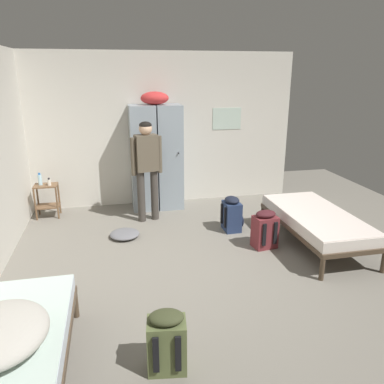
# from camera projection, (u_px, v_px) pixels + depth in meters

# --- Properties ---
(ground_plane) EXTENTS (8.74, 8.74, 0.00)m
(ground_plane) POSITION_uv_depth(u_px,v_px,m) (197.00, 270.00, 4.77)
(ground_plane) COLOR slate
(room_backdrop) EXTENTS (4.88, 5.52, 2.74)m
(room_backdrop) POSITION_uv_depth(u_px,v_px,m) (88.00, 148.00, 5.31)
(room_backdrop) COLOR beige
(room_backdrop) RESTS_ON ground_plane
(locker_bank) EXTENTS (0.90, 0.55, 2.07)m
(locker_bank) POSITION_uv_depth(u_px,v_px,m) (156.00, 155.00, 6.72)
(locker_bank) COLOR #8C99A3
(locker_bank) RESTS_ON ground_plane
(shelf_unit) EXTENTS (0.38, 0.30, 0.57)m
(shelf_unit) POSITION_uv_depth(u_px,v_px,m) (47.00, 198.00, 6.43)
(shelf_unit) COLOR brown
(shelf_unit) RESTS_ON ground_plane
(bed_left_front) EXTENTS (0.90, 1.90, 0.49)m
(bed_left_front) POSITION_uv_depth(u_px,v_px,m) (4.00, 355.00, 2.81)
(bed_left_front) COLOR #473828
(bed_left_front) RESTS_ON ground_plane
(bed_right) EXTENTS (0.90, 1.90, 0.49)m
(bed_right) POSITION_uv_depth(u_px,v_px,m) (316.00, 220.00, 5.37)
(bed_right) COLOR #473828
(bed_right) RESTS_ON ground_plane
(person_traveler) EXTENTS (0.51, 0.28, 1.65)m
(person_traveler) POSITION_uv_depth(u_px,v_px,m) (147.00, 162.00, 6.09)
(person_traveler) COLOR #3D3833
(person_traveler) RESTS_ON ground_plane
(water_bottle) EXTENTS (0.07, 0.07, 0.21)m
(water_bottle) POSITION_uv_depth(u_px,v_px,m) (40.00, 180.00, 6.34)
(water_bottle) COLOR #B2DBEA
(water_bottle) RESTS_ON shelf_unit
(lotion_bottle) EXTENTS (0.06, 0.06, 0.13)m
(lotion_bottle) POSITION_uv_depth(u_px,v_px,m) (49.00, 182.00, 6.32)
(lotion_bottle) COLOR white
(lotion_bottle) RESTS_ON shelf_unit
(backpack_navy) EXTENTS (0.34, 0.32, 0.55)m
(backpack_navy) POSITION_uv_depth(u_px,v_px,m) (232.00, 214.00, 5.91)
(backpack_navy) COLOR navy
(backpack_navy) RESTS_ON ground_plane
(backpack_olive) EXTENTS (0.35, 0.37, 0.55)m
(backpack_olive) POSITION_uv_depth(u_px,v_px,m) (167.00, 341.00, 3.12)
(backpack_olive) COLOR #566038
(backpack_olive) RESTS_ON ground_plane
(backpack_maroon) EXTENTS (0.35, 0.37, 0.55)m
(backpack_maroon) POSITION_uv_depth(u_px,v_px,m) (264.00, 230.00, 5.34)
(backpack_maroon) COLOR maroon
(backpack_maroon) RESTS_ON ground_plane
(clothes_pile_grey) EXTENTS (0.44, 0.44, 0.10)m
(clothes_pile_grey) POSITION_uv_depth(u_px,v_px,m) (125.00, 234.00, 5.70)
(clothes_pile_grey) COLOR slate
(clothes_pile_grey) RESTS_ON ground_plane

